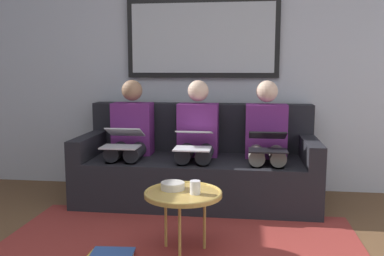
# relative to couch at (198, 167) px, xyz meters

# --- Properties ---
(wall_rear) EXTENTS (6.00, 0.12, 2.60)m
(wall_rear) POSITION_rel_couch_xyz_m (0.00, -0.48, 0.99)
(wall_rear) COLOR #B7BCC6
(wall_rear) RESTS_ON ground_plane
(area_rug) EXTENTS (2.60, 1.80, 0.01)m
(area_rug) POSITION_rel_couch_xyz_m (0.00, 1.27, -0.31)
(area_rug) COLOR maroon
(area_rug) RESTS_ON ground_plane
(couch) EXTENTS (2.20, 0.90, 0.90)m
(couch) POSITION_rel_couch_xyz_m (0.00, 0.00, 0.00)
(couch) COLOR black
(couch) RESTS_ON ground_plane
(framed_mirror) EXTENTS (1.54, 0.05, 0.79)m
(framed_mirror) POSITION_rel_couch_xyz_m (0.00, -0.39, 1.24)
(framed_mirror) COLOR black
(coffee_table) EXTENTS (0.53, 0.53, 0.44)m
(coffee_table) POSITION_rel_couch_xyz_m (-0.04, 1.22, 0.10)
(coffee_table) COLOR tan
(coffee_table) RESTS_ON ground_plane
(cup) EXTENTS (0.07, 0.07, 0.09)m
(cup) POSITION_rel_couch_xyz_m (-0.13, 1.24, 0.16)
(cup) COLOR silver
(cup) RESTS_ON coffee_table
(bowl) EXTENTS (0.16, 0.16, 0.05)m
(bowl) POSITION_rel_couch_xyz_m (0.04, 1.16, 0.14)
(bowl) COLOR beige
(bowl) RESTS_ON coffee_table
(person_left) EXTENTS (0.38, 0.58, 1.14)m
(person_left) POSITION_rel_couch_xyz_m (-0.64, 0.07, 0.30)
(person_left) COLOR #66236B
(person_left) RESTS_ON couch
(laptop_black) EXTENTS (0.32, 0.36, 0.16)m
(laptop_black) POSITION_rel_couch_xyz_m (-0.64, 0.30, 0.31)
(laptop_black) COLOR black
(person_middle) EXTENTS (0.38, 0.58, 1.14)m
(person_middle) POSITION_rel_couch_xyz_m (0.00, 0.07, 0.30)
(person_middle) COLOR #66236B
(person_middle) RESTS_ON couch
(laptop_white) EXTENTS (0.31, 0.38, 0.16)m
(laptop_white) POSITION_rel_couch_xyz_m (0.00, 0.31, 0.32)
(laptop_white) COLOR white
(person_right) EXTENTS (0.38, 0.58, 1.14)m
(person_right) POSITION_rel_couch_xyz_m (0.64, 0.07, 0.30)
(person_right) COLOR #66236B
(person_right) RESTS_ON couch
(laptop_silver) EXTENTS (0.33, 0.37, 0.17)m
(laptop_silver) POSITION_rel_couch_xyz_m (0.64, 0.30, 0.32)
(laptop_silver) COLOR silver
(magazine_stack) EXTENTS (0.32, 0.26, 0.04)m
(magazine_stack) POSITION_rel_couch_xyz_m (0.42, 1.39, -0.29)
(magazine_stack) COLOR red
(magazine_stack) RESTS_ON ground_plane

